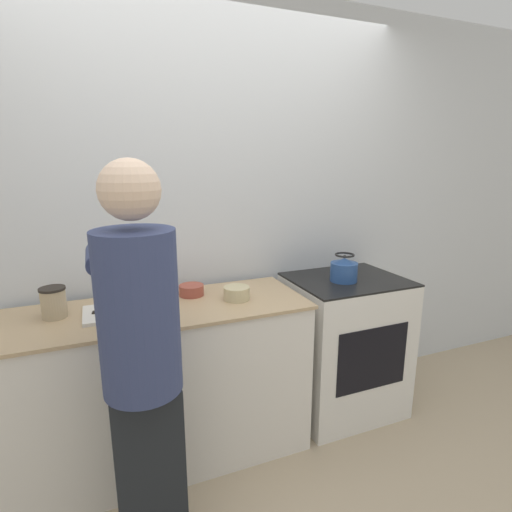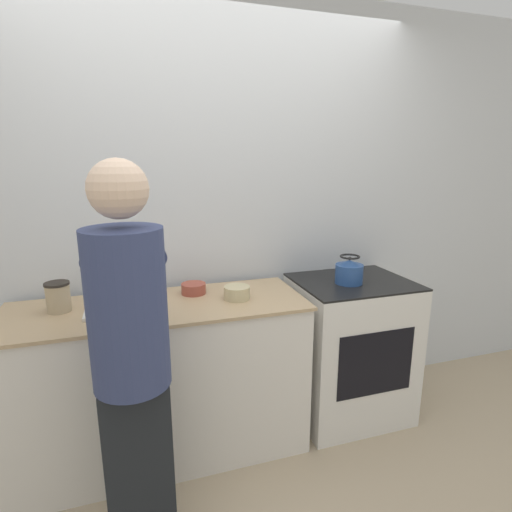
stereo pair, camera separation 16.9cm
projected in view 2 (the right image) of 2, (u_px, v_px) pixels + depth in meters
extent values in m
plane|color=tan|center=(242.00, 468.00, 2.18)|extent=(12.00, 12.00, 0.00)
cube|color=silver|center=(212.00, 216.00, 2.48)|extent=(8.00, 0.05, 2.60)
cube|color=silver|center=(163.00, 381.00, 2.23)|extent=(1.56, 0.56, 0.87)
cube|color=tan|center=(158.00, 307.00, 2.12)|extent=(1.58, 0.59, 0.02)
cube|color=silver|center=(349.00, 349.00, 2.58)|extent=(0.70, 0.58, 0.90)
cube|color=black|center=(353.00, 282.00, 2.48)|extent=(0.70, 0.58, 0.01)
cube|color=black|center=(375.00, 363.00, 2.31)|extent=(0.49, 0.01, 0.39)
cube|color=black|center=(140.00, 463.00, 1.70)|extent=(0.27, 0.17, 0.76)
cylinder|color=navy|center=(128.00, 309.00, 1.54)|extent=(0.30, 0.30, 0.63)
sphere|color=beige|center=(118.00, 189.00, 1.43)|extent=(0.22, 0.22, 0.22)
cylinder|color=navy|center=(93.00, 255.00, 1.72)|extent=(0.08, 0.30, 0.08)
cylinder|color=navy|center=(155.00, 251.00, 1.80)|extent=(0.08, 0.30, 0.08)
cube|color=silver|center=(120.00, 307.00, 2.06)|extent=(0.34, 0.26, 0.02)
cube|color=silver|center=(123.00, 306.00, 2.04)|extent=(0.13, 0.06, 0.01)
cube|color=black|center=(102.00, 307.00, 2.03)|extent=(0.08, 0.04, 0.01)
cylinder|color=#284C8C|center=(349.00, 274.00, 2.41)|extent=(0.17, 0.17, 0.12)
cone|color=#284C8C|center=(350.00, 262.00, 2.40)|extent=(0.13, 0.13, 0.03)
sphere|color=black|center=(350.00, 258.00, 2.39)|extent=(0.02, 0.02, 0.02)
torus|color=black|center=(350.00, 257.00, 2.39)|extent=(0.12, 0.12, 0.01)
cylinder|color=#C6B789|center=(237.00, 293.00, 2.21)|extent=(0.14, 0.14, 0.07)
cylinder|color=#9E4738|center=(194.00, 288.00, 2.30)|extent=(0.14, 0.14, 0.06)
cylinder|color=tan|center=(58.00, 298.00, 2.02)|extent=(0.12, 0.12, 0.14)
cylinder|color=#28231E|center=(57.00, 284.00, 2.00)|extent=(0.12, 0.12, 0.01)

